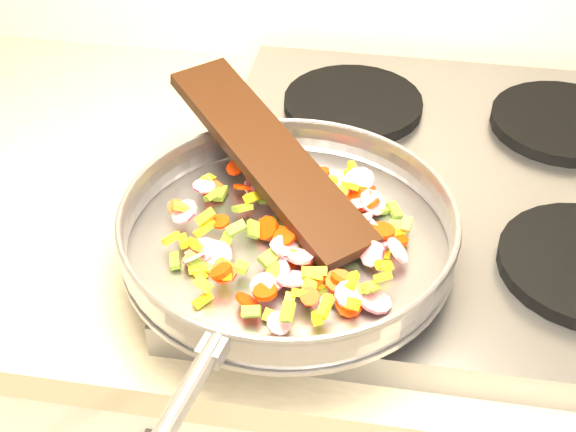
# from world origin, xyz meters

# --- Properties ---
(cooktop) EXTENTS (0.60, 0.60, 0.04)m
(cooktop) POSITION_xyz_m (-0.70, 1.67, 0.92)
(cooktop) COLOR #939399
(cooktop) RESTS_ON counter_top
(grate_fl) EXTENTS (0.19, 0.19, 0.02)m
(grate_fl) POSITION_xyz_m (-0.84, 1.52, 0.95)
(grate_fl) COLOR black
(grate_fl) RESTS_ON cooktop
(grate_bl) EXTENTS (0.19, 0.19, 0.02)m
(grate_bl) POSITION_xyz_m (-0.84, 1.81, 0.95)
(grate_bl) COLOR black
(grate_bl) RESTS_ON cooktop
(grate_br) EXTENTS (0.19, 0.19, 0.02)m
(grate_br) POSITION_xyz_m (-0.56, 1.81, 0.95)
(grate_br) COLOR black
(grate_br) RESTS_ON cooktop
(saute_pan) EXTENTS (0.39, 0.56, 0.05)m
(saute_pan) POSITION_xyz_m (-0.88, 1.49, 0.98)
(saute_pan) COLOR #9E9EA5
(saute_pan) RESTS_ON grate_fl
(vegetable_heap) EXTENTS (0.27, 0.28, 0.04)m
(vegetable_heap) POSITION_xyz_m (-0.87, 1.49, 0.98)
(vegetable_heap) COLOR yellow
(vegetable_heap) RESTS_ON saute_pan
(wooden_spatula) EXTENTS (0.27, 0.28, 0.08)m
(wooden_spatula) POSITION_xyz_m (-0.91, 1.57, 1.01)
(wooden_spatula) COLOR black
(wooden_spatula) RESTS_ON saute_pan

